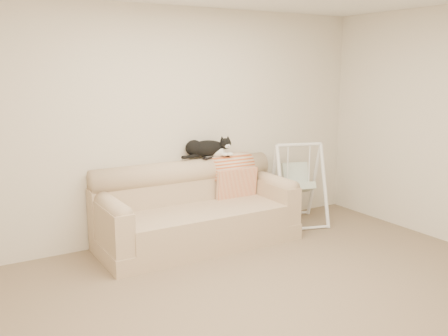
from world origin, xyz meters
name	(u,v)px	position (x,y,z in m)	size (l,w,h in m)	color
ground_plane	(279,299)	(0.00, 0.00, 0.00)	(5.00, 5.00, 0.00)	#76624E
room_shell	(283,120)	(0.00, 0.00, 1.53)	(5.04, 4.04, 2.60)	beige
sofa	(195,212)	(0.03, 1.62, 0.35)	(2.20, 0.93, 0.90)	tan
remote_a	(209,157)	(0.35, 1.84, 0.91)	(0.19, 0.11, 0.03)	black
remote_b	(222,156)	(0.52, 1.83, 0.91)	(0.18, 0.10, 0.02)	black
tuxedo_cat	(207,148)	(0.34, 1.87, 1.01)	(0.63, 0.32, 0.25)	black
throw_blanket	(231,170)	(0.64, 1.84, 0.72)	(0.53, 0.38, 0.58)	#CE5422
baby_swing	(298,183)	(1.49, 1.61, 0.51)	(0.79, 0.81, 1.03)	white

